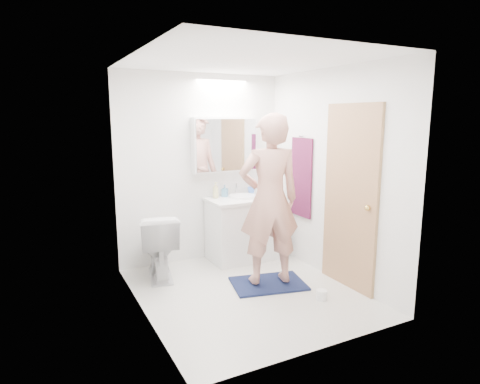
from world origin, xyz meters
TOP-DOWN VIEW (x-y plane):
  - floor at (0.00, 0.00)m, footprint 2.50×2.50m
  - ceiling at (0.00, 0.00)m, footprint 2.50×2.50m
  - wall_back at (0.00, 1.25)m, footprint 2.50×0.00m
  - wall_front at (0.00, -1.25)m, footprint 2.50×0.00m
  - wall_left at (-1.10, 0.00)m, footprint 0.00×2.50m
  - wall_right at (1.10, 0.00)m, footprint 0.00×2.50m
  - vanity_cabinet at (0.48, 0.96)m, footprint 0.90×0.55m
  - countertop at (0.48, 0.96)m, footprint 0.95×0.58m
  - sink_basin at (0.48, 0.99)m, footprint 0.36×0.36m
  - faucet at (0.48, 1.19)m, footprint 0.02×0.02m
  - medicine_cabinet at (0.30, 1.18)m, footprint 0.88×0.14m
  - mirror_panel at (0.30, 1.10)m, footprint 0.84×0.01m
  - toilet at (-0.71, 0.85)m, footprint 0.57×0.83m
  - bath_rug at (0.31, 0.06)m, footprint 0.90×0.72m
  - person at (0.31, 0.06)m, footprint 0.76×0.58m
  - door at (1.08, -0.35)m, footprint 0.04×0.80m
  - door_knob at (1.04, -0.65)m, footprint 0.06×0.06m
  - towel at (1.08, 0.55)m, footprint 0.02×0.42m
  - towel_hook at (1.07, 0.55)m, footprint 0.07×0.02m
  - soap_bottle_a at (0.14, 1.11)m, footprint 0.11×0.11m
  - soap_bottle_b at (0.29, 1.15)m, footprint 0.10×0.10m
  - toothbrush_cup at (0.67, 1.12)m, footprint 0.13×0.13m
  - toilet_paper_roll at (0.60, -0.52)m, footprint 0.11×0.11m

SIDE VIEW (x-z plane):
  - floor at x=0.00m, z-range 0.00..0.00m
  - bath_rug at x=0.31m, z-range 0.00..0.02m
  - toilet_paper_roll at x=0.60m, z-range 0.00..0.10m
  - toilet at x=-0.71m, z-range 0.00..0.77m
  - vanity_cabinet at x=0.48m, z-range 0.00..0.78m
  - countertop at x=0.48m, z-range 0.78..0.82m
  - sink_basin at x=0.48m, z-range 0.82..0.85m
  - toothbrush_cup at x=0.67m, z-range 0.82..0.92m
  - soap_bottle_b at x=0.29m, z-range 0.82..0.98m
  - faucet at x=0.48m, z-range 0.82..0.98m
  - soap_bottle_a at x=0.14m, z-range 0.82..1.03m
  - door_knob at x=1.04m, z-range 0.92..0.98m
  - person at x=0.31m, z-range 0.05..1.90m
  - door at x=1.08m, z-range 0.00..2.00m
  - towel at x=1.08m, z-range 0.60..1.60m
  - wall_back at x=0.00m, z-range -0.05..2.45m
  - wall_front at x=0.00m, z-range -0.05..2.45m
  - wall_left at x=-1.10m, z-range -0.05..2.45m
  - wall_right at x=1.10m, z-range -0.05..2.45m
  - medicine_cabinet at x=0.30m, z-range 1.15..1.85m
  - mirror_panel at x=0.30m, z-range 1.17..1.83m
  - towel_hook at x=1.07m, z-range 1.61..1.63m
  - ceiling at x=0.00m, z-range 2.40..2.40m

